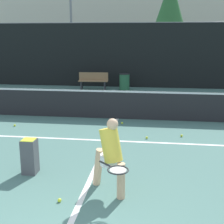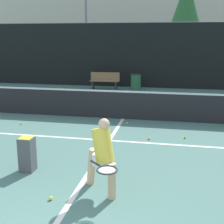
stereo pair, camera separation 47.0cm
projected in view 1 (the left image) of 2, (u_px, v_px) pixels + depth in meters
court_service_line at (107, 141)px, 8.20m from camera, size 8.25×0.10×0.01m
court_center_mark at (101, 156)px, 7.16m from camera, size 0.10×6.69×0.01m
net at (117, 104)px, 10.26m from camera, size 11.09×0.09×1.07m
fence_back at (132, 55)px, 16.38m from camera, size 24.00×0.06×3.36m
player_practicing at (110, 154)px, 5.33m from camera, size 0.83×1.10×1.36m
tennis_ball_scattered_0 at (147, 138)px, 8.35m from camera, size 0.07×0.07×0.07m
tennis_ball_scattered_1 at (60, 200)px, 5.17m from camera, size 0.07×0.07×0.07m
tennis_ball_scattered_2 at (122, 123)px, 9.74m from camera, size 0.07×0.07×0.07m
tennis_ball_scattered_4 at (182, 136)px, 8.51m from camera, size 0.07×0.07×0.07m
tennis_ball_scattered_5 at (15, 125)px, 9.49m from camera, size 0.07×0.07×0.07m
ball_hopper at (30, 155)px, 6.19m from camera, size 0.28×0.28×0.71m
courtside_bench at (93, 80)px, 15.93m from camera, size 1.51×0.45×0.86m
trash_bin at (124, 82)px, 15.85m from camera, size 0.53×0.53×0.83m
parked_car at (203, 68)px, 20.20m from camera, size 1.87×4.60×1.54m
tree_west at (170, 6)px, 23.16m from camera, size 2.58×2.58×6.89m
building_far at (143, 28)px, 31.53m from camera, size 36.00×2.40×6.87m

